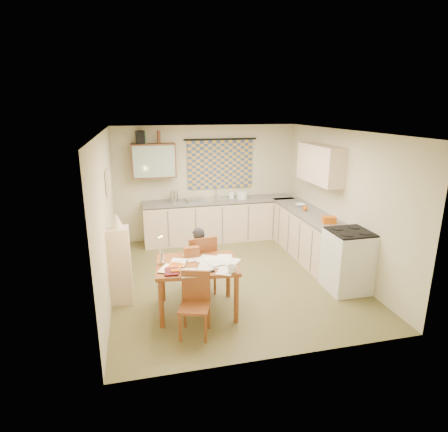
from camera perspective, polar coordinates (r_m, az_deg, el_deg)
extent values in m
cube|color=brown|center=(6.65, 1.20, -9.37)|extent=(4.00, 4.50, 0.02)
cube|color=white|center=(6.01, 1.35, 12.85)|extent=(4.00, 4.50, 0.02)
cube|color=beige|center=(8.36, -2.62, 5.10)|extent=(4.00, 0.02, 2.50)
cube|color=beige|center=(4.18, 9.10, -6.73)|extent=(4.00, 0.02, 2.50)
cube|color=beige|center=(6.05, -17.51, -0.02)|extent=(0.02, 4.50, 2.50)
cube|color=beige|center=(6.98, 17.48, 2.10)|extent=(0.02, 4.50, 2.50)
cube|color=#314977|center=(8.31, -0.55, 7.85)|extent=(1.45, 0.03, 1.05)
cylinder|color=black|center=(8.23, -0.53, 11.62)|extent=(1.60, 0.04, 0.04)
cube|color=#57321E|center=(7.96, -10.67, 8.29)|extent=(0.90, 0.34, 0.70)
cube|color=#99B2A5|center=(7.80, -10.60, 8.13)|extent=(0.84, 0.02, 0.64)
cube|color=beige|center=(7.25, 14.45, 7.70)|extent=(0.34, 1.30, 0.70)
cube|color=beige|center=(6.33, -17.26, 4.91)|extent=(0.04, 0.50, 0.40)
cube|color=beige|center=(6.33, -17.04, 4.92)|extent=(0.01, 0.42, 0.32)
cube|color=beige|center=(8.31, -0.71, -0.79)|extent=(3.30, 0.60, 0.86)
cube|color=#5C5957|center=(8.18, -0.72, 2.36)|extent=(3.30, 0.62, 0.04)
cube|color=beige|center=(7.35, 13.53, -3.58)|extent=(0.60, 2.95, 0.86)
cube|color=#5C5957|center=(7.20, 13.77, -0.06)|extent=(0.62, 2.95, 0.04)
cube|color=white|center=(6.36, 18.35, -6.59)|extent=(0.65, 0.65, 0.97)
cube|color=black|center=(6.19, 18.76, -2.29)|extent=(0.62, 0.62, 0.03)
cube|color=silver|center=(8.17, -1.31, 2.19)|extent=(0.63, 0.55, 0.10)
cylinder|color=silver|center=(8.31, -1.19, 3.71)|extent=(0.04, 0.04, 0.28)
cube|color=silver|center=(8.07, -4.63, 2.48)|extent=(0.40, 0.36, 0.06)
cylinder|color=silver|center=(8.00, -7.62, 2.92)|extent=(0.22, 0.22, 0.24)
cylinder|color=white|center=(8.28, 2.74, 3.22)|extent=(0.31, 0.31, 0.16)
imported|color=white|center=(8.27, 1.16, 3.40)|extent=(0.14, 0.15, 0.21)
imported|color=white|center=(7.79, 11.52, 1.65)|extent=(0.23, 0.23, 0.05)
cube|color=#C6550B|center=(6.76, 15.72, -0.58)|extent=(0.25, 0.21, 0.12)
sphere|color=#C6550B|center=(7.47, 12.27, 1.17)|extent=(0.10, 0.10, 0.10)
cube|color=black|center=(7.91, -12.66, 11.63)|extent=(0.18, 0.21, 0.26)
cylinder|color=#195926|center=(7.91, -12.14, 11.66)|extent=(0.08, 0.08, 0.26)
cylinder|color=#57321E|center=(7.92, -9.93, 11.78)|extent=(0.08, 0.08, 0.26)
cube|color=brown|center=(5.34, -4.16, -7.44)|extent=(1.21, 0.96, 0.05)
cube|color=brown|center=(6.00, -3.75, -7.31)|extent=(0.50, 0.50, 0.04)
cube|color=brown|center=(5.72, -3.19, -5.65)|extent=(0.44, 0.10, 0.48)
cube|color=brown|center=(4.95, -4.53, -13.66)|extent=(0.47, 0.47, 0.04)
cube|color=brown|center=(4.99, -4.28, -10.45)|extent=(0.37, 0.15, 0.41)
imported|color=black|center=(5.90, -3.86, -6.86)|extent=(0.54, 0.48, 1.10)
cube|color=beige|center=(5.84, -15.55, -7.29)|extent=(0.32, 0.30, 1.19)
cone|color=beige|center=(5.60, -16.09, -0.68)|extent=(0.20, 0.20, 0.22)
cube|color=brown|center=(5.51, -4.95, -5.50)|extent=(0.22, 0.11, 0.16)
imported|color=white|center=(5.02, 1.25, -8.08)|extent=(0.15, 0.15, 0.10)
imported|color=maroon|center=(5.08, -9.05, -8.45)|extent=(0.21, 0.27, 0.02)
imported|color=#C6550B|center=(5.25, -8.53, -7.59)|extent=(0.44, 0.44, 0.02)
cube|color=#C6550B|center=(5.06, -7.40, -8.34)|extent=(0.12, 0.09, 0.04)
cube|color=black|center=(5.05, -2.18, -8.43)|extent=(0.13, 0.05, 0.02)
cylinder|color=silver|center=(5.32, -9.38, -6.38)|extent=(0.08, 0.08, 0.18)
cylinder|color=white|center=(5.25, -9.82, -4.36)|extent=(0.03, 0.03, 0.22)
sphere|color=#FFCC66|center=(5.20, -9.51, -3.11)|extent=(0.02, 0.02, 0.02)
cube|color=white|center=(5.04, -5.35, -8.63)|extent=(0.23, 0.31, 0.00)
cube|color=white|center=(5.08, 0.30, -8.32)|extent=(0.33, 0.36, 0.00)
cube|color=white|center=(5.29, -1.37, -7.30)|extent=(0.24, 0.32, 0.00)
cube|color=white|center=(5.41, -2.90, -6.71)|extent=(0.30, 0.35, 0.00)
cube|color=white|center=(5.45, -2.71, -6.54)|extent=(0.33, 0.36, 0.00)
cube|color=white|center=(5.51, -4.82, -6.29)|extent=(0.25, 0.32, 0.00)
cube|color=white|center=(5.21, -2.72, -7.62)|extent=(0.30, 0.35, 0.00)
cube|color=white|center=(5.45, 0.02, -6.44)|extent=(0.28, 0.34, 0.00)
cube|color=white|center=(5.33, 1.02, -6.99)|extent=(0.34, 0.36, 0.00)
cube|color=white|center=(5.41, -0.49, -6.62)|extent=(0.23, 0.31, 0.00)
cube|color=white|center=(5.17, -8.45, -7.92)|extent=(0.32, 0.36, 0.00)
cube|color=white|center=(5.34, -7.00, -7.02)|extent=(0.28, 0.34, 0.00)
cube|color=white|center=(5.32, -1.49, -6.98)|extent=(0.28, 0.34, 0.00)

